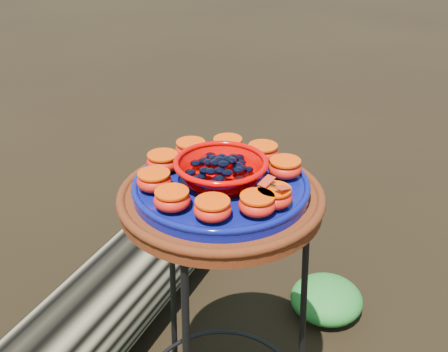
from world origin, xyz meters
TOP-DOWN VIEW (x-y plane):
  - plant_stand at (0.00, 0.00)m, footprint 0.44×0.44m
  - terracotta_saucer at (0.00, 0.00)m, footprint 0.43×0.43m
  - cobalt_plate at (0.00, 0.00)m, footprint 0.37×0.37m
  - red_bowl at (0.00, 0.00)m, footprint 0.19×0.19m
  - glass_gems at (0.00, 0.00)m, footprint 0.14×0.14m
  - orange_half_0 at (0.02, -0.14)m, footprint 0.07×0.07m
  - orange_half_1 at (0.12, -0.06)m, footprint 0.07×0.07m
  - orange_half_2 at (0.14, 0.02)m, footprint 0.07×0.07m
  - orange_half_3 at (0.10, 0.10)m, footprint 0.07×0.07m
  - orange_half_4 at (0.02, 0.14)m, footprint 0.07×0.07m
  - orange_half_5 at (-0.06, 0.13)m, footprint 0.07×0.07m
  - orange_half_6 at (-0.12, 0.06)m, footprint 0.07×0.07m
  - orange_half_7 at (-0.14, -0.02)m, footprint 0.07×0.07m
  - orange_half_8 at (-0.10, -0.10)m, footprint 0.07×0.07m
  - orange_half_9 at (-0.02, -0.14)m, footprint 0.07×0.07m
  - butterfly at (0.02, -0.14)m, footprint 0.08×0.06m
  - driftwood_log at (0.03, 0.53)m, footprint 1.57×1.05m
  - foliage_right at (0.56, 0.12)m, footprint 0.25×0.25m
  - foliage_back at (-0.13, 0.52)m, footprint 0.30×0.30m

SIDE VIEW (x-z plane):
  - foliage_right at x=0.56m, z-range 0.00..0.12m
  - foliage_back at x=-0.13m, z-range 0.00..0.15m
  - driftwood_log at x=0.03m, z-range 0.00..0.29m
  - plant_stand at x=0.00m, z-range 0.00..0.70m
  - terracotta_saucer at x=0.00m, z-range 0.70..0.74m
  - cobalt_plate at x=0.00m, z-range 0.74..0.76m
  - orange_half_0 at x=0.02m, z-range 0.76..0.80m
  - orange_half_1 at x=0.12m, z-range 0.76..0.80m
  - orange_half_2 at x=0.14m, z-range 0.76..0.80m
  - orange_half_3 at x=0.10m, z-range 0.76..0.80m
  - orange_half_4 at x=0.02m, z-range 0.76..0.80m
  - orange_half_5 at x=-0.06m, z-range 0.76..0.80m
  - orange_half_6 at x=-0.12m, z-range 0.76..0.80m
  - orange_half_7 at x=-0.14m, z-range 0.76..0.80m
  - orange_half_8 at x=-0.10m, z-range 0.76..0.80m
  - orange_half_9 at x=-0.02m, z-range 0.76..0.80m
  - red_bowl at x=0.00m, z-range 0.76..0.81m
  - butterfly at x=0.02m, z-range 0.80..0.81m
  - glass_gems at x=0.00m, z-range 0.81..0.84m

